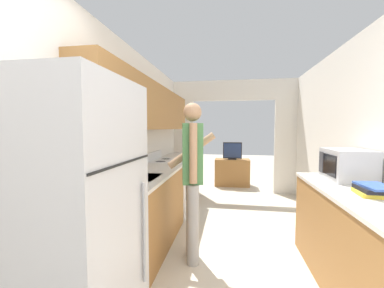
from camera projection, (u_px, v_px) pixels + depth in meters
The scene contains 11 objects.
wall_left at pixel (130, 128), 2.96m from camera, with size 0.38×6.98×2.50m.
wall_far_with_doorway at pixel (233, 127), 5.27m from camera, with size 3.10×0.06×2.50m.
counter_left at pixel (160, 197), 3.39m from camera, with size 0.62×3.43×0.90m.
counter_right at pixel (372, 254), 1.84m from camera, with size 0.62×2.04×0.90m.
refrigerator at pixel (71, 224), 1.42m from camera, with size 0.73×0.75×1.72m.
range_oven at pixel (171, 186), 3.98m from camera, with size 0.66×0.75×1.04m.
person at pixel (192, 177), 2.52m from camera, with size 0.55×0.43×1.70m.
microwave at pixel (347, 165), 2.44m from camera, with size 0.38×0.51×0.32m.
book_stack at pixel (374, 190), 1.88m from camera, with size 0.26×0.31×0.09m.
tv_cabinet at pixel (232, 172), 5.89m from camera, with size 0.85×0.42×0.67m.
television at pixel (232, 151), 5.81m from camera, with size 0.46×0.16×0.42m.
Camera 1 is at (-0.06, -0.76, 1.44)m, focal length 22.00 mm.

